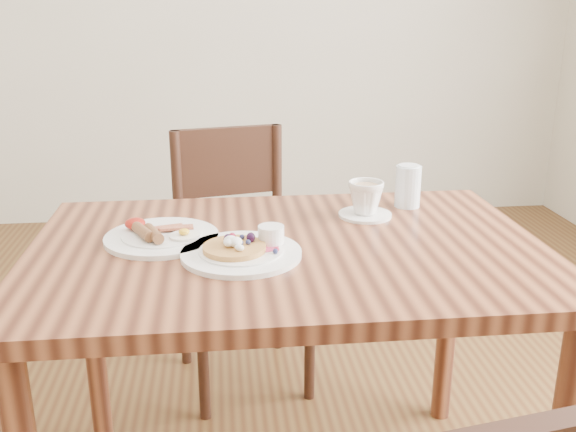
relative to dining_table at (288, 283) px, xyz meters
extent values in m
cube|color=brown|center=(0.00, 0.00, 0.08)|extent=(1.20, 0.80, 0.04)
cylinder|color=brown|center=(0.54, 0.34, -0.30)|extent=(0.06, 0.06, 0.71)
cylinder|color=brown|center=(-0.54, 0.34, -0.30)|extent=(0.06, 0.06, 0.71)
cube|color=black|center=(-0.09, 0.62, -0.20)|extent=(0.50, 0.50, 0.04)
cylinder|color=black|center=(-0.23, 0.41, -0.44)|extent=(0.04, 0.04, 0.43)
cylinder|color=black|center=(0.13, 0.48, -0.44)|extent=(0.04, 0.04, 0.43)
cylinder|color=black|center=(-0.30, 0.76, -0.44)|extent=(0.04, 0.04, 0.43)
cylinder|color=black|center=(0.05, 0.84, -0.44)|extent=(0.04, 0.04, 0.43)
cylinder|color=black|center=(0.05, 0.84, 0.01)|extent=(0.04, 0.04, 0.43)
cylinder|color=black|center=(-0.30, 0.76, 0.01)|extent=(0.04, 0.04, 0.43)
cube|color=black|center=(-0.13, 0.81, 0.11)|extent=(0.38, 0.11, 0.24)
cylinder|color=white|center=(-0.11, -0.06, 0.10)|extent=(0.27, 0.27, 0.01)
cylinder|color=white|center=(-0.11, -0.06, 0.11)|extent=(0.19, 0.19, 0.01)
cylinder|color=#B22D59|center=(-0.06, -0.05, 0.12)|extent=(0.07, 0.07, 0.00)
cylinder|color=#C68C47|center=(-0.13, -0.07, 0.12)|extent=(0.14, 0.14, 0.01)
ellipsoid|color=white|center=(-0.13, -0.07, 0.14)|extent=(0.03, 0.03, 0.02)
ellipsoid|color=white|center=(-0.12, -0.10, 0.13)|extent=(0.02, 0.02, 0.01)
cylinder|color=white|center=(-0.04, -0.03, 0.13)|extent=(0.06, 0.06, 0.04)
cylinder|color=#591E07|center=(-0.04, -0.03, 0.15)|extent=(0.05, 0.05, 0.00)
sphere|color=black|center=(-0.10, -0.05, 0.14)|extent=(0.02, 0.02, 0.02)
sphere|color=#1E234C|center=(-0.10, -0.03, 0.13)|extent=(0.01, 0.01, 0.01)
sphere|color=#1E234C|center=(-0.11, -0.02, 0.13)|extent=(0.01, 0.01, 0.01)
sphere|color=#B21938|center=(-0.13, -0.03, 0.13)|extent=(0.02, 0.02, 0.02)
sphere|color=black|center=(-0.14, -0.04, 0.14)|extent=(0.02, 0.02, 0.02)
sphere|color=#1E234C|center=(-0.15, -0.06, 0.13)|extent=(0.01, 0.01, 0.01)
sphere|color=black|center=(-0.13, -0.07, 0.14)|extent=(0.02, 0.02, 0.02)
sphere|color=#1E234C|center=(-0.11, -0.08, 0.13)|extent=(0.01, 0.01, 0.01)
sphere|color=#1E234C|center=(-0.09, -0.07, 0.13)|extent=(0.01, 0.01, 0.01)
sphere|color=#1E234C|center=(-0.04, -0.11, 0.12)|extent=(0.01, 0.01, 0.01)
sphere|color=#B21938|center=(-0.03, -0.07, 0.12)|extent=(0.01, 0.01, 0.01)
cylinder|color=white|center=(-0.30, 0.06, 0.10)|extent=(0.27, 0.27, 0.01)
cylinder|color=white|center=(-0.30, 0.06, 0.11)|extent=(0.19, 0.19, 0.01)
cylinder|color=brown|center=(-0.34, 0.04, 0.13)|extent=(0.06, 0.10, 0.03)
cylinder|color=brown|center=(-0.31, 0.03, 0.13)|extent=(0.06, 0.10, 0.03)
cube|color=maroon|center=(-0.29, 0.09, 0.12)|extent=(0.08, 0.04, 0.01)
cube|color=maroon|center=(-0.26, 0.08, 0.12)|extent=(0.08, 0.03, 0.01)
cylinder|color=white|center=(-0.24, 0.03, 0.12)|extent=(0.07, 0.07, 0.00)
ellipsoid|color=yellow|center=(-0.24, 0.03, 0.13)|extent=(0.03, 0.03, 0.01)
ellipsoid|color=#A5190F|center=(-0.36, 0.10, 0.13)|extent=(0.05, 0.05, 0.03)
cylinder|color=white|center=(0.23, 0.19, 0.10)|extent=(0.14, 0.14, 0.01)
imported|color=white|center=(0.23, 0.19, 0.15)|extent=(0.12, 0.12, 0.09)
cylinder|color=tan|center=(0.23, 0.19, 0.18)|extent=(0.07, 0.07, 0.00)
cylinder|color=silver|center=(0.36, 0.26, 0.16)|extent=(0.07, 0.07, 0.11)
camera|label=1|loc=(-0.15, -1.39, 0.63)|focal=40.00mm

